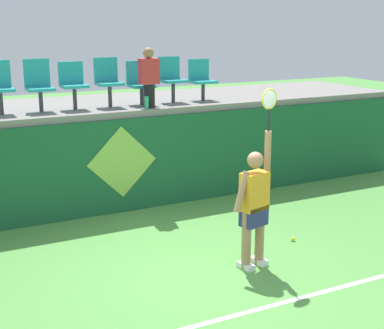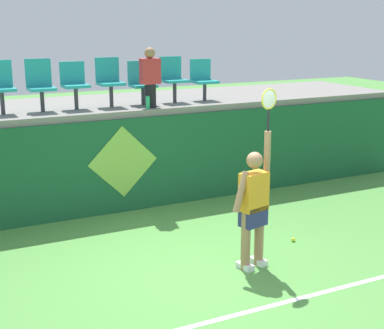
# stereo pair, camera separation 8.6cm
# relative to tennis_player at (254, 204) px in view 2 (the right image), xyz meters

# --- Properties ---
(ground_plane) EXTENTS (40.00, 40.00, 0.00)m
(ground_plane) POSITION_rel_tennis_player_xyz_m (-0.76, 0.06, -0.92)
(ground_plane) COLOR #519342
(court_back_wall) EXTENTS (12.41, 0.20, 1.67)m
(court_back_wall) POSITION_rel_tennis_player_xyz_m (-0.76, 3.07, -0.09)
(court_back_wall) COLOR #195633
(court_back_wall) RESTS_ON ground_plane
(spectator_platform) EXTENTS (12.41, 2.47, 0.12)m
(spectator_platform) POSITION_rel_tennis_player_xyz_m (-0.76, 4.26, 0.81)
(spectator_platform) COLOR gray
(spectator_platform) RESTS_ON court_back_wall
(court_baseline_stripe) EXTENTS (11.17, 0.08, 0.01)m
(court_baseline_stripe) POSITION_rel_tennis_player_xyz_m (-0.76, -1.06, -0.91)
(court_baseline_stripe) COLOR white
(court_baseline_stripe) RESTS_ON ground_plane
(tennis_player) EXTENTS (0.74, 0.34, 2.45)m
(tennis_player) POSITION_rel_tennis_player_xyz_m (0.00, 0.00, 0.00)
(tennis_player) COLOR white
(tennis_player) RESTS_ON ground_plane
(tennis_ball) EXTENTS (0.07, 0.07, 0.07)m
(tennis_ball) POSITION_rel_tennis_player_xyz_m (1.06, 0.49, -0.88)
(tennis_ball) COLOR #D1E533
(tennis_ball) RESTS_ON ground_plane
(water_bottle) EXTENTS (0.07, 0.07, 0.23)m
(water_bottle) POSITION_rel_tennis_player_xyz_m (-0.25, 3.14, 0.98)
(water_bottle) COLOR #26B272
(water_bottle) RESTS_ON spectator_platform
(stadium_chair_0) EXTENTS (0.44, 0.42, 0.89)m
(stadium_chair_0) POSITION_rel_tennis_player_xyz_m (-2.65, 3.72, 1.36)
(stadium_chair_0) COLOR #38383D
(stadium_chair_0) RESTS_ON spectator_platform
(stadium_chair_1) EXTENTS (0.44, 0.42, 0.89)m
(stadium_chair_1) POSITION_rel_tennis_player_xyz_m (-1.99, 3.72, 1.35)
(stadium_chair_1) COLOR #38383D
(stadium_chair_1) RESTS_ON spectator_platform
(stadium_chair_2) EXTENTS (0.44, 0.42, 0.82)m
(stadium_chair_2) POSITION_rel_tennis_player_xyz_m (-1.40, 3.71, 1.34)
(stadium_chair_2) COLOR #38383D
(stadium_chair_2) RESTS_ON spectator_platform
(stadium_chair_3) EXTENTS (0.44, 0.42, 0.88)m
(stadium_chair_3) POSITION_rel_tennis_player_xyz_m (-0.75, 3.72, 1.36)
(stadium_chair_3) COLOR #38383D
(stadium_chair_3) RESTS_ON spectator_platform
(stadium_chair_4) EXTENTS (0.44, 0.42, 0.79)m
(stadium_chair_4) POSITION_rel_tennis_player_xyz_m (-0.14, 3.72, 1.30)
(stadium_chair_4) COLOR #38383D
(stadium_chair_4) RESTS_ON spectator_platform
(stadium_chair_5) EXTENTS (0.44, 0.42, 0.86)m
(stadium_chair_5) POSITION_rel_tennis_player_xyz_m (0.50, 3.72, 1.35)
(stadium_chair_5) COLOR #38383D
(stadium_chair_5) RESTS_ON spectator_platform
(stadium_chair_6) EXTENTS (0.44, 0.42, 0.79)m
(stadium_chair_6) POSITION_rel_tennis_player_xyz_m (1.14, 3.71, 1.30)
(stadium_chair_6) COLOR #38383D
(stadium_chair_6) RESTS_ON spectator_platform
(spectator_0) EXTENTS (0.34, 0.20, 1.06)m
(spectator_0) POSITION_rel_tennis_player_xyz_m (-0.14, 3.28, 1.42)
(spectator_0) COLOR black
(spectator_0) RESTS_ON spectator_platform
(wall_signage_mount) EXTENTS (1.27, 0.01, 1.55)m
(wall_signage_mount) POSITION_rel_tennis_player_xyz_m (-0.81, 2.97, -0.92)
(wall_signage_mount) COLOR #195633
(wall_signage_mount) RESTS_ON ground_plane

